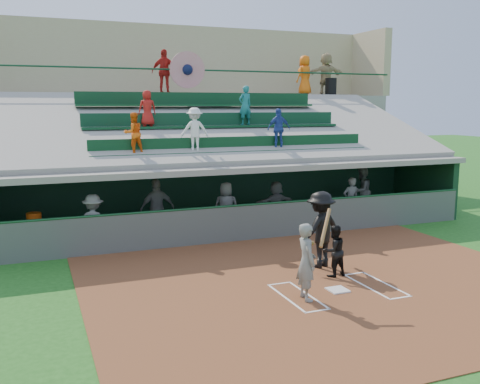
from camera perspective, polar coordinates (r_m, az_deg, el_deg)
name	(u,v)px	position (r m, az deg, el deg)	size (l,w,h in m)	color
ground	(338,291)	(12.44, 10.37, -10.38)	(100.00, 100.00, 0.00)	#1C5518
dirt_slab	(326,284)	(12.84, 9.18, -9.67)	(11.00, 9.00, 0.02)	brown
home_plate	(338,290)	(12.43, 10.37, -10.23)	(0.43, 0.43, 0.03)	silver
batters_box_chalk	(338,290)	(12.43, 10.37, -10.28)	(2.65, 1.85, 0.01)	silver
dugout_floor	(232,227)	(18.27, -0.85, -3.81)	(16.00, 3.50, 0.04)	gray
concourse_slab	(179,147)	(24.31, -6.51, 4.83)	(20.00, 3.00, 4.60)	gray
grandstand	(199,153)	(21.44, -4.44, 4.17)	(20.40, 10.40, 7.80)	#505550
batter_at_plate	(307,261)	(11.54, 7.12, -7.33)	(0.86, 0.74, 1.95)	#61645E
catcher	(334,251)	(13.24, 9.99, -6.19)	(0.61, 0.48, 1.27)	black
home_umpire	(320,229)	(13.86, 8.58, -3.96)	(1.27, 0.73, 1.97)	black
dugout_bench	(216,213)	(19.44, -2.60, -2.30)	(14.70, 0.44, 0.44)	olive
white_table	(35,238)	(16.57, -21.05, -4.58)	(0.74, 0.56, 0.65)	white
water_cooler	(34,220)	(16.39, -21.12, -2.81)	(0.42, 0.42, 0.42)	#D24A0C
dugout_player_a	(94,223)	(15.73, -15.35, -3.17)	(1.05, 0.60, 1.63)	#595B56
dugout_player_b	(157,209)	(16.74, -8.82, -1.79)	(1.10, 0.46, 1.87)	#545651
dugout_player_c	(226,208)	(17.26, -1.48, -1.68)	(0.82, 0.53, 1.67)	#555752
dugout_player_d	(276,204)	(18.28, 3.86, -1.26)	(1.45, 0.46, 1.56)	#5E615B
dugout_player_e	(351,200)	(19.18, 11.73, -0.86)	(0.59, 0.39, 1.61)	#60625D
dugout_player_f	(362,191)	(20.64, 12.84, 0.11)	(0.89, 0.69, 1.83)	#5E615B
trash_bin	(331,87)	(25.87, 9.66, 11.00)	(0.53, 0.53, 0.80)	black
concourse_staff_a	(165,72)	(22.85, -8.04, 12.59)	(1.07, 0.45, 1.83)	#B11914
concourse_staff_b	(305,75)	(25.21, 6.90, 12.25)	(0.88, 0.57, 1.80)	orange
concourse_staff_c	(326,74)	(26.49, 9.14, 12.29)	(1.87, 0.60, 2.02)	tan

